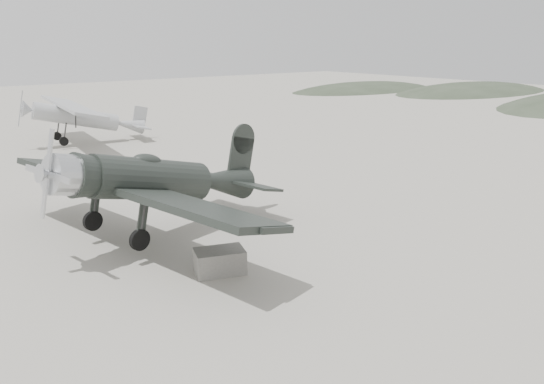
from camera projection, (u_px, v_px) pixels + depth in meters
The scene contains 6 objects.
ground at pixel (256, 235), 20.33m from camera, with size 160.00×160.00×0.00m, color gray.
hill_east_north at pixel (473, 92), 77.09m from camera, with size 36.00×18.00×6.00m, color #313B2A.
hill_northeast at pixel (365, 90), 80.24m from camera, with size 32.00×16.00×5.20m, color #313B2A.
lowwing_monoplane at pixel (159, 180), 19.58m from camera, with size 9.44×13.11×4.21m.
highwing_monoplane at pixel (81, 114), 37.62m from camera, with size 8.75×12.30×3.48m.
equipment_block at pixel (220, 261), 16.98m from camera, with size 1.57×0.98×0.78m, color slate.
Camera 1 is at (-11.29, -15.40, 7.21)m, focal length 35.00 mm.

